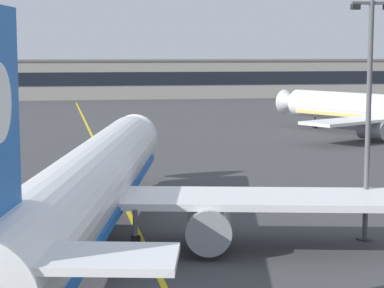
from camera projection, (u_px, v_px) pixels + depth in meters
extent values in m
cube|color=yellow|center=(114.00, 182.00, 57.58)|extent=(5.74, 179.93, 0.01)
cylinder|color=white|center=(89.00, 184.00, 37.42)|extent=(10.75, 36.05, 3.80)
cone|color=white|center=(133.00, 139.00, 56.55)|extent=(4.05, 3.25, 3.61)
cube|color=blue|center=(89.00, 203.00, 37.56)|extent=(10.12, 33.21, 0.44)
cube|color=black|center=(130.00, 133.00, 54.58)|extent=(3.01, 1.64, 0.60)
cube|color=white|center=(91.00, 198.00, 38.13)|extent=(32.32, 10.95, 0.36)
cylinder|color=gray|center=(209.00, 226.00, 37.06)|extent=(2.96, 3.98, 2.30)
cylinder|color=black|center=(210.00, 218.00, 38.90)|extent=(1.95, 0.56, 1.95)
cylinder|color=#4C4C51|center=(125.00, 175.00, 52.05)|extent=(0.24, 0.24, 1.60)
cylinder|color=black|center=(126.00, 189.00, 52.18)|extent=(0.57, 0.96, 0.90)
cylinder|color=#4C4C51|center=(30.00, 225.00, 35.75)|extent=(0.24, 0.24, 1.60)
cylinder|color=black|center=(31.00, 247.00, 35.90)|extent=(0.65, 1.35, 1.30)
cylinder|color=#4C4C51|center=(135.00, 226.00, 35.56)|extent=(0.24, 0.24, 1.60)
cylinder|color=black|center=(135.00, 248.00, 35.71)|extent=(0.65, 1.35, 1.30)
cone|color=white|center=(291.00, 102.00, 100.31)|extent=(4.14, 3.79, 3.38)
cube|color=black|center=(300.00, 98.00, 98.86)|extent=(2.83, 2.22, 0.56)
cylinder|color=gray|center=(374.00, 130.00, 82.72)|extent=(3.54, 3.99, 2.15)
cylinder|color=black|center=(361.00, 129.00, 84.05)|extent=(1.67, 1.06, 1.83)
cylinder|color=#4C4C51|center=(315.00, 118.00, 97.09)|extent=(0.22, 0.22, 1.50)
cylinder|color=black|center=(315.00, 125.00, 97.21)|extent=(0.74, 0.92, 0.84)
cylinder|color=#515156|center=(368.00, 122.00, 39.07)|extent=(0.28, 0.28, 12.93)
cylinder|color=#333338|center=(365.00, 239.00, 39.89)|extent=(0.90, 0.90, 0.10)
cube|color=#515156|center=(372.00, 3.00, 38.27)|extent=(2.20, 0.16, 0.16)
cube|color=black|center=(356.00, 7.00, 38.15)|extent=(0.44, 0.36, 0.28)
cone|color=orange|center=(106.00, 190.00, 52.66)|extent=(0.36, 0.36, 0.55)
cylinder|color=white|center=(106.00, 190.00, 52.65)|extent=(0.23, 0.23, 0.07)
cube|color=orange|center=(106.00, 194.00, 52.69)|extent=(0.44, 0.44, 0.03)
cube|color=#9E998E|center=(143.00, 79.00, 160.07)|extent=(139.25, 12.00, 8.07)
cube|color=black|center=(145.00, 79.00, 154.09)|extent=(133.68, 0.12, 2.80)
cube|color=slate|center=(142.00, 60.00, 159.53)|extent=(139.65, 12.40, 0.40)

